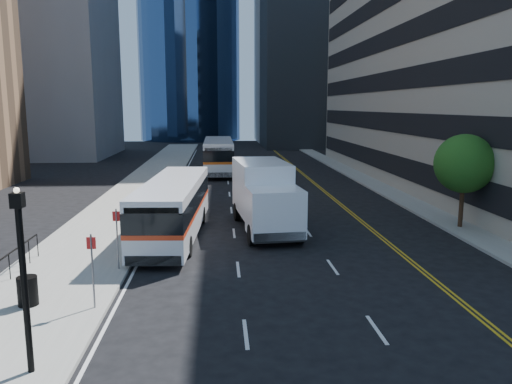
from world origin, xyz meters
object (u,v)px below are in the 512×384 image
(bus_rear, at_px, (218,155))
(box_truck, at_px, (265,195))
(street_tree, at_px, (464,164))
(trash_can, at_px, (28,291))
(lamp_post, at_px, (23,273))
(bus_front, at_px, (174,206))

(bus_rear, bearing_deg, box_truck, -84.26)
(street_tree, relative_size, box_truck, 0.64)
(street_tree, bearing_deg, trash_can, -153.92)
(lamp_post, distance_m, trash_can, 5.12)
(bus_rear, xyz_separation_m, box_truck, (2.55, -24.41, 0.13))
(lamp_post, height_order, bus_rear, lamp_post)
(bus_front, xyz_separation_m, trash_can, (-4.07, -9.10, -0.99))
(lamp_post, bearing_deg, trash_can, 110.83)
(street_tree, distance_m, bus_front, 15.74)
(bus_front, bearing_deg, street_tree, 5.52)
(street_tree, distance_m, trash_can, 22.10)
(bus_front, distance_m, bus_rear, 25.67)
(street_tree, height_order, bus_front, street_tree)
(street_tree, relative_size, bus_front, 0.44)
(box_truck, distance_m, trash_can, 13.62)
(box_truck, xyz_separation_m, trash_can, (-8.87, -10.26, -1.30))
(bus_rear, relative_size, box_truck, 1.63)
(lamp_post, bearing_deg, bus_rear, 83.20)
(bus_rear, relative_size, trash_can, 13.06)
(bus_rear, xyz_separation_m, trash_can, (-6.32, -34.66, -1.17))
(bus_rear, distance_m, box_truck, 24.54)
(street_tree, relative_size, bus_rear, 0.40)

